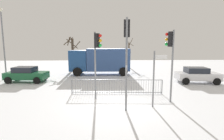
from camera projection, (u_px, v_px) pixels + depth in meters
ground_plane at (119, 105)px, 10.55m from camera, size 60.00×60.00×0.00m
traffic_light_rear_right at (127, 44)px, 9.25m from camera, size 0.35×0.57×4.97m
traffic_light_foreground_left at (97, 50)px, 11.27m from camera, size 0.51×0.43×4.39m
traffic_light_mid_left at (171, 50)px, 10.67m from camera, size 0.48×0.45×4.45m
direction_sign_post at (155, 76)px, 9.95m from camera, size 0.79×0.10×3.24m
pedestrian_guard_railing at (117, 87)px, 12.80m from camera, size 6.64×0.41×1.07m
car_green_trailing at (26, 74)px, 16.92m from camera, size 3.91×2.16×1.47m
car_white_far at (197, 75)px, 16.46m from camera, size 3.95×2.24×1.47m
delivery_truck at (101, 60)px, 21.09m from camera, size 7.07×2.74×3.10m
street_lamp at (3, 37)px, 17.87m from camera, size 0.36×0.36×7.20m
bare_tree_left at (72, 52)px, 24.70m from camera, size 2.32×2.08×4.67m
bare_tree_centre at (129, 54)px, 27.81m from camera, size 1.53×1.48×4.56m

